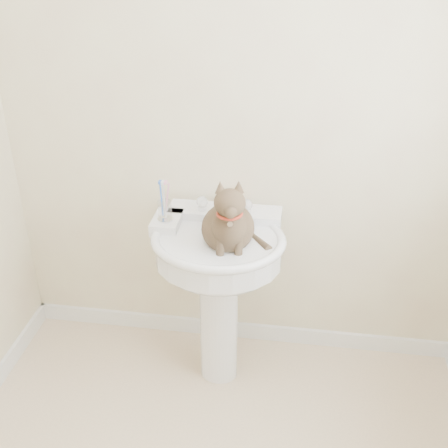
% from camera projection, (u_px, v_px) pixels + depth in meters
% --- Properties ---
extents(wall_back, '(2.20, 0.00, 2.50)m').
position_uv_depth(wall_back, '(240.00, 111.00, 2.42)').
color(wall_back, beige).
rests_on(wall_back, ground).
extents(baseboard_back, '(2.20, 0.02, 0.09)m').
position_uv_depth(baseboard_back, '(237.00, 329.00, 3.00)').
color(baseboard_back, white).
rests_on(baseboard_back, floor).
extents(pedestal_sink, '(0.60, 0.58, 0.82)m').
position_uv_depth(pedestal_sink, '(218.00, 264.00, 2.47)').
color(pedestal_sink, white).
rests_on(pedestal_sink, floor).
extents(faucet, '(0.28, 0.12, 0.14)m').
position_uv_depth(faucet, '(224.00, 205.00, 2.49)').
color(faucet, silver).
rests_on(faucet, pedestal_sink).
extents(soap_bar, '(0.10, 0.06, 0.03)m').
position_uv_depth(soap_bar, '(233.00, 202.00, 2.57)').
color(soap_bar, '#FF6938').
rests_on(soap_bar, pedestal_sink).
extents(toothbrush_cup, '(0.07, 0.07, 0.19)m').
position_uv_depth(toothbrush_cup, '(165.00, 210.00, 2.44)').
color(toothbrush_cup, silver).
rests_on(toothbrush_cup, pedestal_sink).
extents(cat, '(0.24, 0.31, 0.45)m').
position_uv_depth(cat, '(228.00, 225.00, 2.31)').
color(cat, brown).
rests_on(cat, pedestal_sink).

